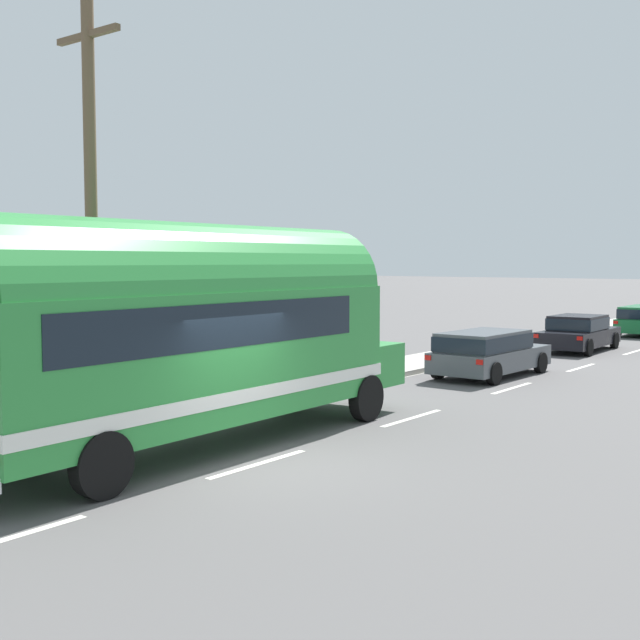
{
  "coord_description": "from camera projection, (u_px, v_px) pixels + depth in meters",
  "views": [
    {
      "loc": [
        8.96,
        -9.89,
        3.43
      ],
      "look_at": [
        -1.8,
        4.1,
        2.13
      ],
      "focal_mm": 44.98,
      "sensor_mm": 36.0,
      "label": 1
    }
  ],
  "objects": [
    {
      "name": "painted_bus",
      "position": [
        174.0,
        325.0,
        14.15
      ],
      "size": [
        2.79,
        11.57,
        4.12
      ],
      "color": "#2D8C3D",
      "rests_on": "ground"
    },
    {
      "name": "lane_markings",
      "position": [
        467.0,
        372.0,
        24.75
      ],
      "size": [
        3.55,
        80.0,
        0.01
      ],
      "color": "silver",
      "rests_on": "ground"
    },
    {
      "name": "utility_pole",
      "position": [
        91.0,
        209.0,
        15.38
      ],
      "size": [
        1.8,
        0.24,
        8.5
      ],
      "color": "brown",
      "rests_on": "ground"
    },
    {
      "name": "car_second",
      "position": [
        578.0,
        332.0,
        30.67
      ],
      "size": [
        2.07,
        4.71,
        1.37
      ],
      "color": "black",
      "rests_on": "ground"
    },
    {
      "name": "car_lead",
      "position": [
        487.0,
        350.0,
        23.75
      ],
      "size": [
        2.08,
        4.57,
        1.37
      ],
      "color": "#474C51",
      "rests_on": "ground"
    },
    {
      "name": "sidewalk_slab",
      "position": [
        368.0,
        373.0,
        24.16
      ],
      "size": [
        2.17,
        90.0,
        0.15
      ],
      "primitive_type": "cube",
      "color": "#ADA89E",
      "rests_on": "ground"
    },
    {
      "name": "ground_plane",
      "position": [
        257.0,
        465.0,
        13.52
      ],
      "size": [
        300.0,
        300.0,
        0.0
      ],
      "primitive_type": "plane",
      "color": "#565454"
    }
  ]
}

